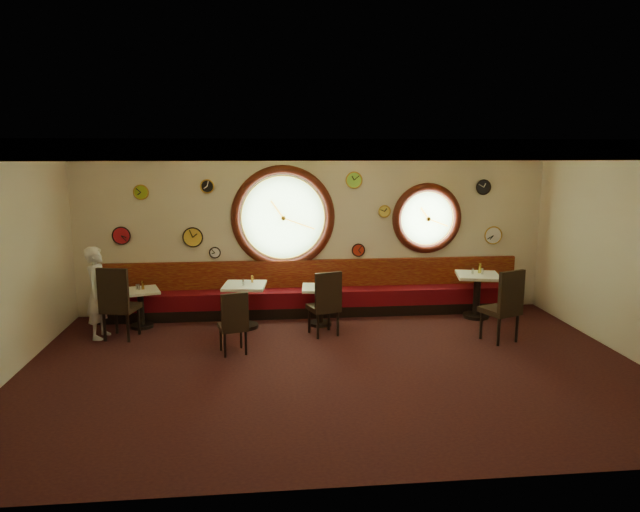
% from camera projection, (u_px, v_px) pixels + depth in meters
% --- Properties ---
extents(floor, '(9.00, 6.00, 0.00)m').
position_uv_depth(floor, '(334.00, 367.00, 8.30)').
color(floor, black).
rests_on(floor, ground).
extents(ceiling, '(9.00, 6.00, 0.02)m').
position_uv_depth(ceiling, '(335.00, 143.00, 7.71)').
color(ceiling, gold).
rests_on(ceiling, wall_back).
extents(wall_back, '(9.00, 0.02, 3.20)m').
position_uv_depth(wall_back, '(315.00, 230.00, 10.94)').
color(wall_back, beige).
rests_on(wall_back, floor).
extents(wall_front, '(9.00, 0.02, 3.20)m').
position_uv_depth(wall_front, '(376.00, 322.00, 5.07)').
color(wall_front, beige).
rests_on(wall_front, floor).
extents(wall_right, '(0.02, 6.00, 3.20)m').
position_uv_depth(wall_right, '(635.00, 253.00, 8.45)').
color(wall_right, beige).
rests_on(wall_right, floor).
extents(molding_back, '(9.00, 0.10, 0.18)m').
position_uv_depth(molding_back, '(315.00, 150.00, 10.61)').
color(molding_back, '#3B120A').
rests_on(molding_back, wall_back).
extents(molding_front, '(9.00, 0.10, 0.18)m').
position_uv_depth(molding_front, '(378.00, 150.00, 4.84)').
color(molding_front, '#3B120A').
rests_on(molding_front, wall_back).
extents(banquette_base, '(8.00, 0.55, 0.20)m').
position_uv_depth(banquette_base, '(316.00, 309.00, 10.94)').
color(banquette_base, black).
rests_on(banquette_base, floor).
extents(banquette_seat, '(8.00, 0.55, 0.30)m').
position_uv_depth(banquette_seat, '(316.00, 297.00, 10.89)').
color(banquette_seat, '#560710').
rests_on(banquette_seat, banquette_base).
extents(banquette_back, '(8.00, 0.10, 0.55)m').
position_uv_depth(banquette_back, '(315.00, 274.00, 11.04)').
color(banquette_back, '#5F070E').
rests_on(banquette_back, wall_back).
extents(porthole_left_glass, '(1.66, 0.02, 1.66)m').
position_uv_depth(porthole_left_glass, '(283.00, 217.00, 10.83)').
color(porthole_left_glass, '#88BE72').
rests_on(porthole_left_glass, wall_back).
extents(porthole_left_frame, '(1.98, 0.18, 1.98)m').
position_uv_depth(porthole_left_frame, '(283.00, 218.00, 10.82)').
color(porthole_left_frame, '#3B120A').
rests_on(porthole_left_frame, wall_back).
extents(porthole_left_ring, '(1.61, 0.03, 1.61)m').
position_uv_depth(porthole_left_ring, '(283.00, 218.00, 10.79)').
color(porthole_left_ring, gold).
rests_on(porthole_left_ring, wall_back).
extents(porthole_right_glass, '(1.10, 0.02, 1.10)m').
position_uv_depth(porthole_right_glass, '(427.00, 218.00, 11.12)').
color(porthole_right_glass, '#88BE72').
rests_on(porthole_right_glass, wall_back).
extents(porthole_right_frame, '(1.38, 0.18, 1.38)m').
position_uv_depth(porthole_right_frame, '(427.00, 218.00, 11.10)').
color(porthole_right_frame, '#3B120A').
rests_on(porthole_right_frame, wall_back).
extents(porthole_right_ring, '(1.09, 0.03, 1.09)m').
position_uv_depth(porthole_right_ring, '(427.00, 219.00, 11.07)').
color(porthole_right_ring, gold).
rests_on(porthole_right_ring, wall_back).
extents(wall_clock_0, '(0.36, 0.03, 0.36)m').
position_uv_depth(wall_clock_0, '(193.00, 237.00, 10.69)').
color(wall_clock_0, yellow).
rests_on(wall_clock_0, wall_back).
extents(wall_clock_1, '(0.34, 0.03, 0.34)m').
position_uv_depth(wall_clock_1, '(493.00, 235.00, 11.28)').
color(wall_clock_1, white).
rests_on(wall_clock_1, wall_back).
extents(wall_clock_2, '(0.24, 0.03, 0.24)m').
position_uv_depth(wall_clock_2, '(358.00, 250.00, 11.06)').
color(wall_clock_2, red).
rests_on(wall_clock_2, wall_back).
extents(wall_clock_3, '(0.30, 0.03, 0.30)m').
position_uv_depth(wall_clock_3, '(354.00, 180.00, 10.80)').
color(wall_clock_3, '#86D341').
rests_on(wall_clock_3, wall_back).
extents(wall_clock_4, '(0.28, 0.03, 0.28)m').
position_uv_depth(wall_clock_4, '(483.00, 187.00, 11.08)').
color(wall_clock_4, black).
rests_on(wall_clock_4, wall_back).
extents(wall_clock_5, '(0.32, 0.03, 0.32)m').
position_uv_depth(wall_clock_5, '(121.00, 236.00, 10.55)').
color(wall_clock_5, red).
rests_on(wall_clock_5, wall_back).
extents(wall_clock_6, '(0.22, 0.03, 0.22)m').
position_uv_depth(wall_clock_6, '(384.00, 211.00, 10.97)').
color(wall_clock_6, '#EDD44F').
rests_on(wall_clock_6, wall_back).
extents(wall_clock_7, '(0.20, 0.03, 0.20)m').
position_uv_depth(wall_clock_7, '(215.00, 253.00, 10.79)').
color(wall_clock_7, white).
rests_on(wall_clock_7, wall_back).
extents(wall_clock_8, '(0.24, 0.03, 0.24)m').
position_uv_depth(wall_clock_8, '(207.00, 186.00, 10.55)').
color(wall_clock_8, black).
rests_on(wall_clock_8, wall_back).
extents(wall_clock_9, '(0.26, 0.03, 0.26)m').
position_uv_depth(wall_clock_9, '(141.00, 192.00, 10.45)').
color(wall_clock_9, '#95B023').
rests_on(wall_clock_9, wall_back).
extents(table_a, '(0.79, 0.79, 0.69)m').
position_uv_depth(table_a, '(141.00, 304.00, 10.08)').
color(table_a, black).
rests_on(table_a, floor).
extents(table_b, '(0.80, 0.80, 0.79)m').
position_uv_depth(table_b, '(245.00, 300.00, 10.05)').
color(table_b, black).
rests_on(table_b, floor).
extents(table_c, '(0.70, 0.70, 0.71)m').
position_uv_depth(table_c, '(320.00, 301.00, 10.23)').
color(table_c, black).
rests_on(table_c, floor).
extents(table_d, '(0.90, 0.90, 0.84)m').
position_uv_depth(table_d, '(477.00, 290.00, 10.67)').
color(table_d, black).
rests_on(table_d, floor).
extents(chair_a, '(0.62, 0.62, 0.76)m').
position_uv_depth(chair_a, '(117.00, 299.00, 9.36)').
color(chair_a, black).
rests_on(chair_a, floor).
extents(chair_b, '(0.51, 0.51, 0.61)m').
position_uv_depth(chair_b, '(234.00, 319.00, 8.71)').
color(chair_b, black).
rests_on(chair_b, floor).
extents(chair_c, '(0.59, 0.59, 0.70)m').
position_uv_depth(chair_c, '(326.00, 299.00, 9.56)').
color(chair_c, black).
rests_on(chair_c, floor).
extents(chair_d, '(0.66, 0.66, 0.76)m').
position_uv_depth(chair_d, '(505.00, 301.00, 9.24)').
color(chair_d, black).
rests_on(chair_d, floor).
extents(condiment_a_salt, '(0.03, 0.03, 0.10)m').
position_uv_depth(condiment_a_salt, '(137.00, 287.00, 10.04)').
color(condiment_a_salt, silver).
rests_on(condiment_a_salt, table_a).
extents(condiment_b_salt, '(0.03, 0.03, 0.09)m').
position_uv_depth(condiment_b_salt, '(243.00, 281.00, 10.04)').
color(condiment_b_salt, silver).
rests_on(condiment_b_salt, table_b).
extents(condiment_c_salt, '(0.03, 0.03, 0.09)m').
position_uv_depth(condiment_c_salt, '(316.00, 284.00, 10.17)').
color(condiment_c_salt, silver).
rests_on(condiment_c_salt, table_c).
extents(condiment_d_salt, '(0.04, 0.04, 0.11)m').
position_uv_depth(condiment_d_salt, '(473.00, 271.00, 10.61)').
color(condiment_d_salt, silver).
rests_on(condiment_d_salt, table_d).
extents(condiment_a_pepper, '(0.04, 0.04, 0.11)m').
position_uv_depth(condiment_a_pepper, '(139.00, 287.00, 10.02)').
color(condiment_a_pepper, silver).
rests_on(condiment_a_pepper, table_a).
extents(condiment_b_pepper, '(0.04, 0.04, 0.11)m').
position_uv_depth(condiment_b_pepper, '(243.00, 283.00, 9.90)').
color(condiment_b_pepper, '#BCBBC0').
rests_on(condiment_b_pepper, table_b).
extents(condiment_c_pepper, '(0.03, 0.03, 0.10)m').
position_uv_depth(condiment_c_pepper, '(321.00, 284.00, 10.16)').
color(condiment_c_pepper, '#BBBBC0').
rests_on(condiment_c_pepper, table_c).
extents(condiment_d_pepper, '(0.04, 0.04, 0.11)m').
position_uv_depth(condiment_d_pepper, '(482.00, 271.00, 10.59)').
color(condiment_d_pepper, silver).
rests_on(condiment_d_pepper, table_d).
extents(condiment_a_bottle, '(0.05, 0.05, 0.15)m').
position_uv_depth(condiment_a_bottle, '(143.00, 285.00, 10.05)').
color(condiment_a_bottle, '#C5822E').
rests_on(condiment_a_bottle, table_a).
extents(condiment_b_bottle, '(0.04, 0.04, 0.14)m').
position_uv_depth(condiment_b_bottle, '(252.00, 279.00, 10.12)').
color(condiment_b_bottle, gold).
rests_on(condiment_b_bottle, table_b).
extents(condiment_c_bottle, '(0.06, 0.06, 0.18)m').
position_uv_depth(condiment_c_bottle, '(327.00, 281.00, 10.26)').
color(condiment_c_bottle, gold).
rests_on(condiment_c_bottle, table_c).
extents(condiment_d_bottle, '(0.06, 0.06, 0.18)m').
position_uv_depth(condiment_d_bottle, '(480.00, 268.00, 10.69)').
color(condiment_d_bottle, gold).
rests_on(condiment_d_bottle, table_d).
extents(waiter, '(0.46, 0.62, 1.55)m').
position_uv_depth(waiter, '(98.00, 293.00, 9.48)').
color(waiter, silver).
rests_on(waiter, floor).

